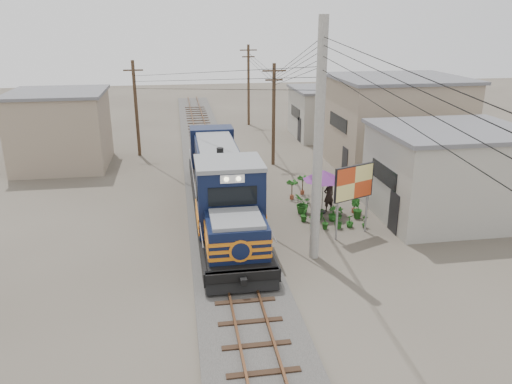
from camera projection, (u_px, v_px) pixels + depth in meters
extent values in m
plane|color=#473F35|center=(233.00, 257.00, 21.73)|extent=(120.00, 120.00, 0.00)
cube|color=#595651|center=(214.00, 184.00, 31.01)|extent=(3.60, 70.00, 0.16)
cube|color=#51331E|center=(206.00, 182.00, 30.88)|extent=(0.08, 70.00, 0.12)
cube|color=#51331E|center=(223.00, 181.00, 31.04)|extent=(0.08, 70.00, 0.12)
cube|color=black|center=(222.00, 204.00, 25.80)|extent=(2.88, 15.91, 0.55)
cube|color=black|center=(234.00, 251.00, 21.27)|extent=(2.19, 3.18, 0.65)
cube|color=black|center=(215.00, 180.00, 30.54)|extent=(2.19, 3.18, 0.65)
cube|color=black|center=(237.00, 238.00, 19.78)|extent=(2.37, 2.39, 1.49)
cube|color=black|center=(229.00, 198.00, 21.83)|extent=(2.83, 2.59, 3.08)
cube|color=slate|center=(229.00, 163.00, 21.30)|extent=(2.88, 2.72, 0.18)
cube|color=black|center=(233.00, 196.00, 20.44)|extent=(2.02, 0.06, 0.80)
cube|color=white|center=(232.00, 179.00, 20.18)|extent=(0.99, 0.06, 0.35)
cube|color=black|center=(218.00, 167.00, 27.71)|extent=(2.25, 9.75, 2.29)
cube|color=slate|center=(217.00, 146.00, 27.31)|extent=(2.02, 9.75, 0.18)
cube|color=orange|center=(222.00, 194.00, 25.62)|extent=(2.92, 15.91, 0.14)
cube|color=orange|center=(222.00, 188.00, 25.52)|extent=(2.92, 15.91, 0.14)
cube|color=orange|center=(222.00, 183.00, 25.43)|extent=(2.92, 15.91, 0.14)
cylinder|color=#9E9B93|center=(318.00, 145.00, 20.13)|extent=(0.40, 0.40, 10.00)
cylinder|color=#4C3826|center=(274.00, 115.00, 34.28)|extent=(0.24, 0.24, 7.00)
cube|color=#4C3826|center=(274.00, 71.00, 33.29)|extent=(1.60, 0.10, 0.10)
cube|color=#4C3826|center=(274.00, 80.00, 33.48)|extent=(1.20, 0.10, 0.10)
cylinder|color=#4C3826|center=(249.00, 86.00, 47.28)|extent=(0.24, 0.24, 7.50)
cube|color=#4C3826|center=(248.00, 50.00, 46.21)|extent=(1.60, 0.10, 0.10)
cube|color=#4C3826|center=(248.00, 57.00, 46.40)|extent=(1.20, 0.10, 0.10)
cylinder|color=#4C3826|center=(136.00, 109.00, 36.59)|extent=(0.24, 0.24, 7.00)
cube|color=#4C3826|center=(133.00, 67.00, 35.59)|extent=(1.60, 0.10, 0.10)
cube|color=#4C3826|center=(134.00, 76.00, 35.79)|extent=(1.20, 0.10, 0.10)
cube|color=#9A968C|center=(449.00, 175.00, 25.49)|extent=(7.00, 6.00, 4.50)
cube|color=slate|center=(455.00, 130.00, 24.71)|extent=(7.35, 6.30, 0.20)
cube|color=black|center=(384.00, 174.00, 24.89)|extent=(0.05, 3.00, 0.90)
cube|color=gray|center=(395.00, 125.00, 33.78)|extent=(8.00, 7.00, 6.00)
cube|color=slate|center=(399.00, 78.00, 32.75)|extent=(8.40, 7.35, 0.20)
cube|color=black|center=(338.00, 122.00, 33.08)|extent=(0.05, 3.50, 0.90)
cube|color=#9A968C|center=(329.00, 113.00, 43.20)|extent=(6.00, 6.00, 4.00)
cube|color=slate|center=(331.00, 89.00, 42.50)|extent=(6.30, 6.30, 0.20)
cube|color=black|center=(295.00, 112.00, 42.68)|extent=(0.05, 3.00, 0.90)
cube|color=gray|center=(61.00, 131.00, 34.31)|extent=(6.00, 6.00, 5.00)
cube|color=slate|center=(56.00, 93.00, 33.44)|extent=(6.30, 6.30, 0.20)
cube|color=black|center=(14.00, 129.00, 33.77)|extent=(0.05, 3.00, 0.90)
cylinder|color=#99999E|center=(337.00, 214.00, 23.02)|extent=(0.10, 0.10, 2.57)
cylinder|color=#99999E|center=(367.00, 207.00, 23.94)|extent=(0.10, 0.10, 2.57)
cube|color=black|center=(354.00, 182.00, 23.02)|extent=(2.13, 0.99, 1.65)
cube|color=#CF431B|center=(354.00, 183.00, 22.99)|extent=(2.02, 0.91, 1.54)
cylinder|color=black|center=(322.00, 212.00, 26.63)|extent=(0.43, 0.43, 0.10)
cylinder|color=#99999E|center=(323.00, 194.00, 26.29)|extent=(0.05, 0.05, 2.17)
cone|color=#5F236A|center=(323.00, 175.00, 25.94)|extent=(2.82, 2.82, 0.54)
imported|color=black|center=(329.00, 196.00, 26.65)|extent=(0.74, 0.60, 1.74)
imported|color=#1D5317|center=(313.00, 221.00, 24.39)|extent=(0.33, 0.48, 0.88)
imported|color=#1D5317|center=(325.00, 223.00, 24.47)|extent=(0.49, 0.50, 0.71)
imported|color=#1D5317|center=(338.00, 222.00, 24.58)|extent=(0.71, 0.66, 0.66)
imported|color=#1D5317|center=(350.00, 221.00, 24.73)|extent=(0.47, 0.47, 0.65)
imported|color=#1D5317|center=(365.00, 221.00, 24.69)|extent=(0.41, 0.34, 0.67)
imported|color=#1D5317|center=(304.00, 214.00, 25.43)|extent=(0.53, 0.54, 0.77)
imported|color=#1D5317|center=(319.00, 213.00, 25.59)|extent=(0.70, 0.78, 0.77)
imported|color=#1D5317|center=(333.00, 213.00, 25.49)|extent=(0.55, 0.55, 0.81)
imported|color=#1D5317|center=(340.00, 213.00, 25.85)|extent=(0.38, 0.31, 0.62)
imported|color=#1D5317|center=(357.00, 208.00, 25.79)|extent=(0.75, 0.72, 1.06)
imported|color=#1D5317|center=(303.00, 204.00, 26.39)|extent=(0.92, 1.04, 1.08)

